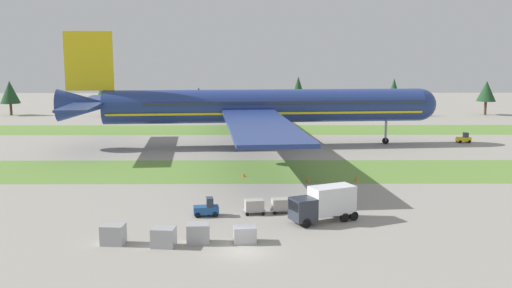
# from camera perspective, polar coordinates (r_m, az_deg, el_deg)

# --- Properties ---
(ground_plane) EXTENTS (400.00, 400.00, 0.00)m
(ground_plane) POSITION_cam_1_polar(r_m,az_deg,el_deg) (49.00, -1.30, -10.84)
(ground_plane) COLOR gray
(grass_strip_near) EXTENTS (320.00, 16.44, 0.01)m
(grass_strip_near) POSITION_cam_1_polar(r_m,az_deg,el_deg) (81.23, -0.94, -2.76)
(grass_strip_near) COLOR olive
(grass_strip_near) RESTS_ON ground
(grass_strip_far) EXTENTS (320.00, 16.44, 0.01)m
(grass_strip_far) POSITION_cam_1_polar(r_m,az_deg,el_deg) (125.49, -0.75, 1.46)
(grass_strip_far) COLOR olive
(grass_strip_far) RESTS_ON ground
(airliner) EXTENTS (68.97, 84.63, 20.71)m
(airliner) POSITION_cam_1_polar(r_m,az_deg,el_deg) (102.12, -0.40, 3.89)
(airliner) COLOR navy
(airliner) RESTS_ON ground
(baggage_tug) EXTENTS (2.77, 1.68, 1.97)m
(baggage_tug) POSITION_cam_1_polar(r_m,az_deg,el_deg) (59.03, -5.04, -6.56)
(baggage_tug) COLOR #1E4C8E
(baggage_tug) RESTS_ON ground
(cargo_dolly_lead) EXTENTS (2.40, 1.81, 1.55)m
(cargo_dolly_lead) POSITION_cam_1_polar(r_m,az_deg,el_deg) (59.54, -0.18, -6.28)
(cargo_dolly_lead) COLOR #A3A3A8
(cargo_dolly_lead) RESTS_ON ground
(cargo_dolly_second) EXTENTS (2.40, 1.81, 1.55)m
(cargo_dolly_second) POSITION_cam_1_polar(r_m,az_deg,el_deg) (60.04, 2.57, -6.16)
(cargo_dolly_second) COLOR #A3A3A8
(cargo_dolly_second) RESTS_ON ground
(catering_truck) EXTENTS (7.28, 4.98, 3.58)m
(catering_truck) POSITION_cam_1_polar(r_m,az_deg,el_deg) (57.04, 6.95, -5.96)
(catering_truck) COLOR #2D333D
(catering_truck) RESTS_ON ground
(pushback_tractor) EXTENTS (2.71, 1.53, 1.97)m
(pushback_tractor) POSITION_cam_1_polar(r_m,az_deg,el_deg) (114.09, 20.41, 0.53)
(pushback_tractor) COLOR yellow
(pushback_tractor) RESTS_ON ground
(ground_crew_marshaller) EXTENTS (0.36, 0.54, 1.74)m
(ground_crew_marshaller) POSITION_cam_1_polar(r_m,az_deg,el_deg) (65.04, 5.60, -4.97)
(ground_crew_marshaller) COLOR black
(ground_crew_marshaller) RESTS_ON ground
(uld_container_0) EXTENTS (2.13, 1.76, 1.77)m
(uld_container_0) POSITION_cam_1_polar(r_m,az_deg,el_deg) (52.03, -14.33, -8.90)
(uld_container_0) COLOR #A3A3A8
(uld_container_0) RESTS_ON ground
(uld_container_1) EXTENTS (2.17, 1.82, 1.71)m
(uld_container_1) POSITION_cam_1_polar(r_m,az_deg,el_deg) (50.47, -9.39, -9.34)
(uld_container_1) COLOR #A3A3A8
(uld_container_1) RESTS_ON ground
(uld_container_2) EXTENTS (2.07, 1.68, 1.77)m
(uld_container_2) POSITION_cam_1_polar(r_m,az_deg,el_deg) (50.97, -5.90, -9.04)
(uld_container_2) COLOR #A3A3A8
(uld_container_2) RESTS_ON ground
(uld_container_3) EXTENTS (2.15, 1.79, 1.51)m
(uld_container_3) POSITION_cam_1_polar(r_m,az_deg,el_deg) (50.88, -1.15, -9.18)
(uld_container_3) COLOR #A3A3A8
(uld_container_3) RESTS_ON ground
(taxiway_marker_0) EXTENTS (0.44, 0.44, 0.69)m
(taxiway_marker_0) POSITION_cam_1_polar(r_m,az_deg,el_deg) (74.69, 5.29, -3.59)
(taxiway_marker_0) COLOR orange
(taxiway_marker_0) RESTS_ON ground
(taxiway_marker_1) EXTENTS (0.44, 0.44, 0.61)m
(taxiway_marker_1) POSITION_cam_1_polar(r_m,az_deg,el_deg) (76.07, 10.18, -3.49)
(taxiway_marker_1) COLOR orange
(taxiway_marker_1) RESTS_ON ground
(taxiway_marker_2) EXTENTS (0.44, 0.44, 0.61)m
(taxiway_marker_2) POSITION_cam_1_polar(r_m,az_deg,el_deg) (77.44, -1.27, -3.12)
(taxiway_marker_2) COLOR orange
(taxiway_marker_2) RESTS_ON ground
(distant_tree_line) EXTENTS (192.08, 9.88, 11.16)m
(distant_tree_line) POSITION_cam_1_polar(r_m,az_deg,el_deg) (153.46, -1.84, 5.29)
(distant_tree_line) COLOR #4C3823
(distant_tree_line) RESTS_ON ground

